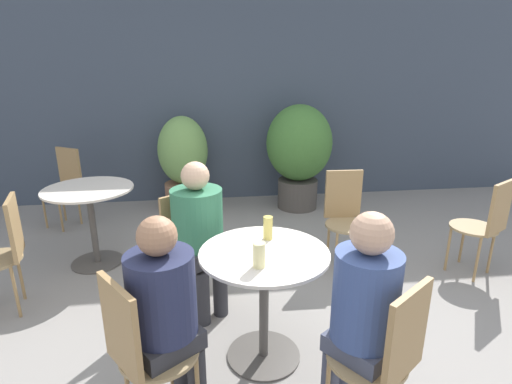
{
  "coord_description": "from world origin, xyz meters",
  "views": [
    {
      "loc": [
        -0.41,
        -2.11,
        1.83
      ],
      "look_at": [
        -0.09,
        0.44,
        1.01
      ],
      "focal_mm": 28.0,
      "sensor_mm": 36.0,
      "label": 1
    }
  ],
  "objects_px": {
    "bistro_chair_3": "(65,180)",
    "beer_glass_1": "(268,228)",
    "beer_glass_0": "(259,255)",
    "cafe_table_far": "(91,208)",
    "bistro_chair_5": "(5,246)",
    "bistro_chair_0": "(188,242)",
    "cafe_table_near": "(264,281)",
    "seated_person_0": "(199,228)",
    "seated_person_2": "(362,305)",
    "seated_person_1": "(165,305)",
    "bistro_chair_1": "(140,345)",
    "potted_plant_0": "(183,160)",
    "potted_plant_1": "(299,150)",
    "bistro_chair_4": "(345,211)",
    "bistro_chair_2": "(386,351)",
    "bistro_chair_6": "(487,220)"
  },
  "relations": [
    {
      "from": "bistro_chair_2",
      "to": "bistro_chair_4",
      "type": "height_order",
      "value": "same"
    },
    {
      "from": "seated_person_0",
      "to": "beer_glass_1",
      "type": "distance_m",
      "value": 0.6
    },
    {
      "from": "seated_person_1",
      "to": "potted_plant_1",
      "type": "bearing_deg",
      "value": -59.7
    },
    {
      "from": "cafe_table_near",
      "to": "bistro_chair_5",
      "type": "bearing_deg",
      "value": 157.39
    },
    {
      "from": "cafe_table_near",
      "to": "bistro_chair_5",
      "type": "relative_size",
      "value": 0.87
    },
    {
      "from": "bistro_chair_2",
      "to": "seated_person_2",
      "type": "distance_m",
      "value": 0.23
    },
    {
      "from": "bistro_chair_5",
      "to": "potted_plant_0",
      "type": "bearing_deg",
      "value": 135.17
    },
    {
      "from": "bistro_chair_0",
      "to": "seated_person_0",
      "type": "xyz_separation_m",
      "value": [
        0.09,
        -0.12,
        0.16
      ]
    },
    {
      "from": "bistro_chair_3",
      "to": "seated_person_0",
      "type": "height_order",
      "value": "seated_person_0"
    },
    {
      "from": "bistro_chair_6",
      "to": "potted_plant_1",
      "type": "distance_m",
      "value": 2.34
    },
    {
      "from": "seated_person_0",
      "to": "beer_glass_1",
      "type": "height_order",
      "value": "seated_person_0"
    },
    {
      "from": "seated_person_0",
      "to": "cafe_table_near",
      "type": "bearing_deg",
      "value": -90.0
    },
    {
      "from": "bistro_chair_1",
      "to": "bistro_chair_3",
      "type": "distance_m",
      "value": 3.32
    },
    {
      "from": "beer_glass_0",
      "to": "bistro_chair_0",
      "type": "bearing_deg",
      "value": 116.78
    },
    {
      "from": "bistro_chair_2",
      "to": "bistro_chair_4",
      "type": "distance_m",
      "value": 1.89
    },
    {
      "from": "bistro_chair_4",
      "to": "seated_person_2",
      "type": "height_order",
      "value": "seated_person_2"
    },
    {
      "from": "cafe_table_far",
      "to": "potted_plant_0",
      "type": "bearing_deg",
      "value": 61.33
    },
    {
      "from": "bistro_chair_3",
      "to": "beer_glass_1",
      "type": "xyz_separation_m",
      "value": [
        2.03,
        -2.38,
        0.29
      ]
    },
    {
      "from": "bistro_chair_1",
      "to": "bistro_chair_5",
      "type": "height_order",
      "value": "same"
    },
    {
      "from": "bistro_chair_5",
      "to": "beer_glass_0",
      "type": "xyz_separation_m",
      "value": [
        1.79,
        -0.95,
        0.29
      ]
    },
    {
      "from": "cafe_table_far",
      "to": "cafe_table_near",
      "type": "bearing_deg",
      "value": -46.4
    },
    {
      "from": "bistro_chair_2",
      "to": "seated_person_2",
      "type": "bearing_deg",
      "value": -90.0
    },
    {
      "from": "beer_glass_0",
      "to": "cafe_table_far",
      "type": "bearing_deg",
      "value": 129.2
    },
    {
      "from": "bistro_chair_3",
      "to": "potted_plant_0",
      "type": "bearing_deg",
      "value": 46.65
    },
    {
      "from": "beer_glass_1",
      "to": "seated_person_2",
      "type": "bearing_deg",
      "value": -64.54
    },
    {
      "from": "seated_person_2",
      "to": "beer_glass_1",
      "type": "xyz_separation_m",
      "value": [
        -0.35,
        0.74,
        0.11
      ]
    },
    {
      "from": "seated_person_0",
      "to": "potted_plant_0",
      "type": "relative_size",
      "value": 0.98
    },
    {
      "from": "cafe_table_far",
      "to": "seated_person_2",
      "type": "relative_size",
      "value": 0.67
    },
    {
      "from": "cafe_table_far",
      "to": "bistro_chair_5",
      "type": "xyz_separation_m",
      "value": [
        -0.43,
        -0.71,
        -0.02
      ]
    },
    {
      "from": "bistro_chair_3",
      "to": "potted_plant_1",
      "type": "xyz_separation_m",
      "value": [
        2.83,
        0.22,
        0.24
      ]
    },
    {
      "from": "bistro_chair_1",
      "to": "cafe_table_near",
      "type": "bearing_deg",
      "value": -90.0
    },
    {
      "from": "bistro_chair_3",
      "to": "bistro_chair_0",
      "type": "bearing_deg",
      "value": -19.67
    },
    {
      "from": "seated_person_2",
      "to": "seated_person_1",
      "type": "bearing_deg",
      "value": -45.07
    },
    {
      "from": "bistro_chair_0",
      "to": "beer_glass_1",
      "type": "distance_m",
      "value": 0.79
    },
    {
      "from": "bistro_chair_5",
      "to": "bistro_chair_0",
      "type": "bearing_deg",
      "value": 70.85
    },
    {
      "from": "bistro_chair_1",
      "to": "bistro_chair_4",
      "type": "xyz_separation_m",
      "value": [
        1.6,
        1.65,
        0.0
      ]
    },
    {
      "from": "bistro_chair_0",
      "to": "potted_plant_1",
      "type": "xyz_separation_m",
      "value": [
        1.34,
        2.11,
        0.24
      ]
    },
    {
      "from": "bistro_chair_4",
      "to": "beer_glass_0",
      "type": "distance_m",
      "value": 1.69
    },
    {
      "from": "cafe_table_near",
      "to": "bistro_chair_2",
      "type": "distance_m",
      "value": 0.83
    },
    {
      "from": "cafe_table_far",
      "to": "seated_person_0",
      "type": "relative_size",
      "value": 0.68
    },
    {
      "from": "seated_person_1",
      "to": "beer_glass_0",
      "type": "xyz_separation_m",
      "value": [
        0.5,
        0.22,
        0.13
      ]
    },
    {
      "from": "beer_glass_1",
      "to": "potted_plant_1",
      "type": "distance_m",
      "value": 2.72
    },
    {
      "from": "bistro_chair_4",
      "to": "potted_plant_0",
      "type": "distance_m",
      "value": 2.34
    },
    {
      "from": "bistro_chair_4",
      "to": "seated_person_0",
      "type": "height_order",
      "value": "seated_person_0"
    },
    {
      "from": "cafe_table_far",
      "to": "bistro_chair_6",
      "type": "distance_m",
      "value": 3.54
    },
    {
      "from": "bistro_chair_4",
      "to": "potted_plant_0",
      "type": "bearing_deg",
      "value": 133.25
    },
    {
      "from": "bistro_chair_5",
      "to": "bistro_chair_4",
      "type": "bearing_deg",
      "value": 82.9
    },
    {
      "from": "seated_person_1",
      "to": "beer_glass_1",
      "type": "relative_size",
      "value": 7.68
    },
    {
      "from": "cafe_table_near",
      "to": "bistro_chair_0",
      "type": "bearing_deg",
      "value": 125.81
    },
    {
      "from": "seated_person_1",
      "to": "bistro_chair_2",
      "type": "bearing_deg",
      "value": -140.66
    }
  ]
}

